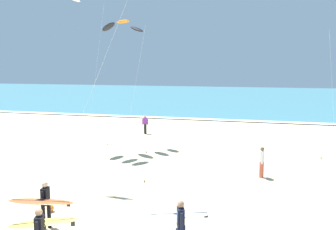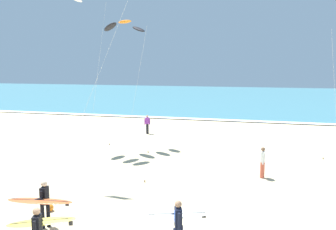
% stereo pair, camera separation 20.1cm
% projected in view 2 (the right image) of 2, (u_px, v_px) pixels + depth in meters
% --- Properties ---
extents(ocean_water, '(160.00, 60.00, 0.08)m').
position_uv_depth(ocean_water, '(238.00, 97.00, 64.62)').
color(ocean_water, teal).
rests_on(ocean_water, ground).
extents(shoreline_foam, '(160.00, 1.21, 0.01)m').
position_uv_depth(shoreline_foam, '(217.00, 120.00, 36.25)').
color(shoreline_foam, white).
rests_on(shoreline_foam, ocean_water).
extents(surfer_lead, '(2.08, 1.22, 1.71)m').
position_uv_depth(surfer_lead, '(178.00, 220.00, 10.41)').
color(surfer_lead, black).
rests_on(surfer_lead, ground).
extents(surfer_trailing, '(2.32, 1.08, 1.71)m').
position_uv_depth(surfer_trailing, '(42.00, 201.00, 11.84)').
color(surfer_trailing, black).
rests_on(surfer_trailing, ground).
extents(surfer_third, '(2.08, 1.19, 1.71)m').
position_uv_depth(surfer_third, '(39.00, 227.00, 9.90)').
color(surfer_third, black).
rests_on(surfer_third, ground).
extents(kite_arc_amber_mid, '(3.57, 3.16, 8.73)m').
position_uv_depth(kite_arc_amber_mid, '(125.00, 26.00, 23.56)').
color(kite_arc_amber_mid, black).
rests_on(kite_arc_amber_mid, ground).
extents(bystander_white_top, '(0.22, 0.50, 1.59)m').
position_uv_depth(bystander_white_top, '(263.00, 162.00, 17.47)').
color(bystander_white_top, '#D8593F').
rests_on(bystander_white_top, ground).
extents(bystander_purple_top, '(0.50, 0.23, 1.59)m').
position_uv_depth(bystander_purple_top, '(147.00, 124.00, 29.00)').
color(bystander_purple_top, black).
rests_on(bystander_purple_top, ground).
extents(beach_ball, '(0.28, 0.28, 0.28)m').
position_uv_depth(beach_ball, '(50.00, 208.00, 13.52)').
color(beach_ball, orange).
rests_on(beach_ball, ground).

